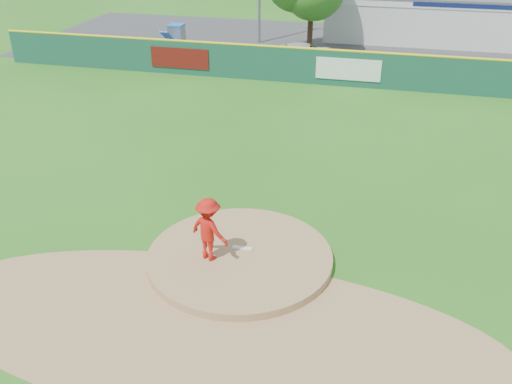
% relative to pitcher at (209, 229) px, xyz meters
% --- Properties ---
extents(ground, '(120.00, 120.00, 0.00)m').
position_rel_pitcher_xyz_m(ground, '(0.79, 0.39, -1.22)').
color(ground, '#286B19').
rests_on(ground, ground).
extents(pitchers_mound, '(5.50, 5.50, 0.50)m').
position_rel_pitcher_xyz_m(pitchers_mound, '(0.79, 0.39, -1.22)').
color(pitchers_mound, '#9E774C').
rests_on(pitchers_mound, ground).
extents(pitching_rubber, '(0.60, 0.15, 0.04)m').
position_rel_pitcher_xyz_m(pitching_rubber, '(0.79, 0.69, -0.95)').
color(pitching_rubber, white).
rests_on(pitching_rubber, pitchers_mound).
extents(infield_dirt_arc, '(15.40, 15.40, 0.01)m').
position_rel_pitcher_xyz_m(infield_dirt_arc, '(0.79, -2.61, -1.22)').
color(infield_dirt_arc, '#9E774C').
rests_on(infield_dirt_arc, ground).
extents(parking_lot, '(44.00, 16.00, 0.02)m').
position_rel_pitcher_xyz_m(parking_lot, '(0.79, 27.39, -1.21)').
color(parking_lot, '#38383A').
rests_on(parking_lot, ground).
extents(pitcher, '(1.44, 1.14, 1.95)m').
position_rel_pitcher_xyz_m(pitcher, '(0.00, 0.00, 0.00)').
color(pitcher, red).
rests_on(pitcher, pitchers_mound).
extents(van, '(5.36, 3.58, 1.37)m').
position_rel_pitcher_xyz_m(van, '(-0.91, 22.03, -0.52)').
color(van, silver).
rests_on(van, parking_lot).
extents(pool_building_grp, '(15.20, 8.20, 3.31)m').
position_rel_pitcher_xyz_m(pool_building_grp, '(6.79, 32.39, 0.44)').
color(pool_building_grp, silver).
rests_on(pool_building_grp, ground).
extents(fence_banners, '(13.54, 0.04, 1.20)m').
position_rel_pitcher_xyz_m(fence_banners, '(-2.87, 18.31, -0.22)').
color(fence_banners, '#60120D').
rests_on(fence_banners, ground).
extents(playground_slide, '(1.02, 2.86, 1.58)m').
position_rel_pitcher_xyz_m(playground_slide, '(-10.51, 24.65, -0.42)').
color(playground_slide, blue).
rests_on(playground_slide, ground).
extents(outfield_fence, '(40.00, 0.14, 2.07)m').
position_rel_pitcher_xyz_m(outfield_fence, '(0.79, 18.39, -0.13)').
color(outfield_fence, '#154737').
rests_on(outfield_fence, ground).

